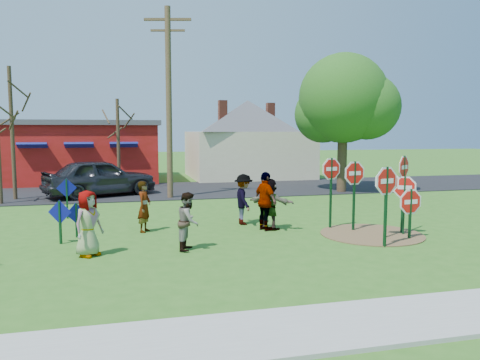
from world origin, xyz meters
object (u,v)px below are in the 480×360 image
object	(u,v)px
stop_sign_d	(404,174)
person_a	(88,223)
utility_pole	(169,99)
suv	(100,177)
stop_sign_b	(331,175)
stop_sign_c	(387,188)
leafy_tree	(345,103)
stop_sign_a	(386,188)
person_b	(144,207)

from	to	relation	value
stop_sign_d	person_a	size ratio (longest dim) A/B	1.51
utility_pole	person_a	bearing A→B (deg)	-106.97
utility_pole	suv	bearing A→B (deg)	157.04
stop_sign_b	suv	world-z (taller)	stop_sign_b
stop_sign_c	suv	size ratio (longest dim) A/B	0.41
stop_sign_b	leafy_tree	distance (m)	10.12
stop_sign_a	person_b	distance (m)	7.48
stop_sign_c	leafy_tree	bearing A→B (deg)	98.26
person_b	leafy_tree	size ratio (longest dim) A/B	0.23
stop_sign_d	person_a	distance (m)	9.56
stop_sign_b	leafy_tree	bearing A→B (deg)	47.52
stop_sign_c	utility_pole	world-z (taller)	utility_pole
stop_sign_c	suv	xyz separation A→B (m)	(-8.84, 11.60, -0.57)
utility_pole	leafy_tree	world-z (taller)	utility_pole
stop_sign_a	stop_sign_c	xyz separation A→B (m)	(0.60, 0.96, -0.13)
stop_sign_a	suv	distance (m)	15.04
suv	stop_sign_d	bearing A→B (deg)	-161.18
stop_sign_d	person_b	distance (m)	8.32
stop_sign_c	person_b	size ratio (longest dim) A/B	1.34
stop_sign_a	leafy_tree	world-z (taller)	leafy_tree
stop_sign_a	leafy_tree	bearing A→B (deg)	53.00
stop_sign_d	leafy_tree	world-z (taller)	leafy_tree
stop_sign_b	stop_sign_a	bearing A→B (deg)	-94.96
person_a	leafy_tree	world-z (taller)	leafy_tree
stop_sign_b	stop_sign_c	xyz separation A→B (m)	(1.01, -1.75, -0.27)
stop_sign_c	person_a	xyz separation A→B (m)	(-8.61, 0.05, -0.67)
stop_sign_a	suv	world-z (taller)	stop_sign_a
stop_sign_a	stop_sign_c	size ratio (longest dim) A/B	1.09
person_b	utility_pole	size ratio (longest dim) A/B	0.18
person_b	utility_pole	xyz separation A→B (m)	(1.55, 7.48, 3.94)
stop_sign_a	utility_pole	world-z (taller)	utility_pole
leafy_tree	person_a	bearing A→B (deg)	-140.40
stop_sign_b	utility_pole	world-z (taller)	utility_pole
stop_sign_b	person_a	size ratio (longest dim) A/B	1.45
utility_pole	leafy_tree	bearing A→B (deg)	0.23
stop_sign_d	utility_pole	world-z (taller)	utility_pole
stop_sign_b	person_a	distance (m)	7.85
person_a	person_b	distance (m)	3.08
stop_sign_d	utility_pole	distance (m)	11.97
stop_sign_a	stop_sign_d	bearing A→B (deg)	28.30
person_b	suv	world-z (taller)	suv
stop_sign_b	stop_sign_d	world-z (taller)	stop_sign_d
person_a	stop_sign_d	bearing A→B (deg)	-44.47
person_a	person_b	bearing A→B (deg)	12.73
person_a	leafy_tree	distance (m)	16.42
stop_sign_a	stop_sign_c	world-z (taller)	stop_sign_a
stop_sign_a	stop_sign_d	world-z (taller)	stop_sign_d
stop_sign_d	person_a	world-z (taller)	stop_sign_d
utility_pole	leafy_tree	size ratio (longest dim) A/B	1.24
stop_sign_c	stop_sign_d	world-z (taller)	stop_sign_d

